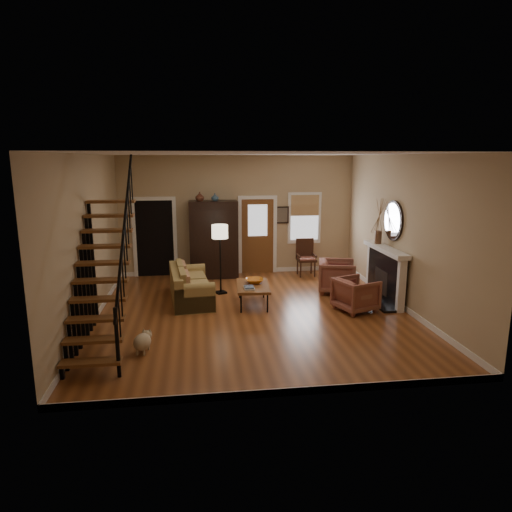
{
  "coord_description": "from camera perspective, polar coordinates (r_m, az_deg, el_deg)",
  "views": [
    {
      "loc": [
        -1.16,
        -9.13,
        3.21
      ],
      "look_at": [
        0.1,
        0.4,
        1.15
      ],
      "focal_mm": 32.0,
      "sensor_mm": 36.0,
      "label": 1
    }
  ],
  "objects": [
    {
      "name": "books",
      "position": [
        9.83,
        -0.87,
        -3.97
      ],
      "size": [
        0.22,
        0.3,
        0.06
      ],
      "primitive_type": null,
      "color": "beige",
      "rests_on": "coffee_table"
    },
    {
      "name": "floor_lamp",
      "position": [
        10.95,
        -4.49,
        -0.45
      ],
      "size": [
        0.5,
        0.5,
        1.68
      ],
      "primitive_type": null,
      "rotation": [
        0.0,
        0.0,
        0.4
      ],
      "color": "black",
      "rests_on": "ground"
    },
    {
      "name": "sofa",
      "position": [
        10.58,
        -8.15,
        -3.6
      ],
      "size": [
        1.05,
        2.07,
        0.74
      ],
      "primitive_type": null,
      "rotation": [
        0.0,
        0.0,
        0.1
      ],
      "color": "olive",
      "rests_on": "ground"
    },
    {
      "name": "vase_a",
      "position": [
        12.22,
        -7.05,
        7.38
      ],
      "size": [
        0.24,
        0.24,
        0.25
      ],
      "primitive_type": "imported",
      "color": "#4C2619",
      "rests_on": "armoire"
    },
    {
      "name": "vase_b",
      "position": [
        12.24,
        -5.16,
        7.33
      ],
      "size": [
        0.2,
        0.2,
        0.21
      ],
      "primitive_type": "imported",
      "color": "#334C60",
      "rests_on": "armoire"
    },
    {
      "name": "bowl",
      "position": [
        10.28,
        -0.22,
        -3.12
      ],
      "size": [
        0.41,
        0.41,
        0.1
      ],
      "primitive_type": "imported",
      "color": "#C76B17",
      "rests_on": "coffee_table"
    },
    {
      "name": "fireplace",
      "position": [
        10.83,
        16.02,
        -1.58
      ],
      "size": [
        0.33,
        1.95,
        2.3
      ],
      "color": "black",
      "rests_on": "ground"
    },
    {
      "name": "armchair_right",
      "position": [
        11.3,
        10.07,
        -2.52
      ],
      "size": [
        1.06,
        1.05,
        0.79
      ],
      "primitive_type": "imported",
      "rotation": [
        0.0,
        0.0,
        1.31
      ],
      "color": "maroon",
      "rests_on": "ground"
    },
    {
      "name": "coffee_table",
      "position": [
        10.21,
        -0.39,
        -4.88
      ],
      "size": [
        0.79,
        1.25,
        0.46
      ],
      "primitive_type": null,
      "rotation": [
        0.0,
        0.0,
        -0.07
      ],
      "color": "brown",
      "rests_on": "ground"
    },
    {
      "name": "side_chair",
      "position": [
        12.74,
        6.31,
        -0.21
      ],
      "size": [
        0.54,
        0.54,
        1.02
      ],
      "primitive_type": null,
      "color": "#361D11",
      "rests_on": "ground"
    },
    {
      "name": "armchair_left",
      "position": [
        10.02,
        12.37,
        -4.72
      ],
      "size": [
        1.01,
        1.0,
        0.72
      ],
      "primitive_type": "imported",
      "rotation": [
        0.0,
        0.0,
        1.92
      ],
      "color": "maroon",
      "rests_on": "ground"
    },
    {
      "name": "dog",
      "position": [
        8.04,
        -14.03,
        -10.52
      ],
      "size": [
        0.38,
        0.52,
        0.34
      ],
      "primitive_type": null,
      "rotation": [
        0.0,
        0.0,
        -0.25
      ],
      "color": "tan",
      "rests_on": "ground"
    },
    {
      "name": "room",
      "position": [
        11.05,
        -3.58,
        3.2
      ],
      "size": [
        7.0,
        7.33,
        3.3
      ],
      "color": "brown",
      "rests_on": "ground"
    },
    {
      "name": "staircase",
      "position": [
        8.16,
        -18.82,
        0.05
      ],
      "size": [
        0.94,
        2.8,
        3.2
      ],
      "primitive_type": null,
      "color": "brown",
      "rests_on": "ground"
    },
    {
      "name": "armoire",
      "position": [
        12.48,
        -5.31,
        2.08
      ],
      "size": [
        1.3,
        0.6,
        2.1
      ],
      "primitive_type": null,
      "color": "black",
      "rests_on": "ground"
    }
  ]
}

